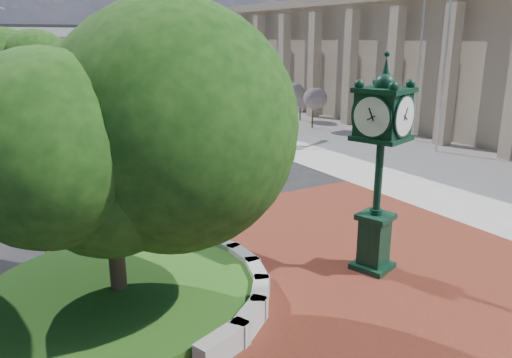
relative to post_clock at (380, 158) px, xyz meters
The scene contains 17 objects.
ground 3.62m from the post_clock, 124.76° to the left, with size 200.00×200.00×0.00m, color black.
plaza 3.26m from the post_clock, 150.13° to the left, with size 12.00×12.00×0.04m, color maroon.
sidewalk 19.11m from the post_clock, 38.15° to the left, with size 20.00×50.00×0.04m, color #9E9B93.
planter_wall 5.01m from the post_clock, 156.70° to the left, with size 2.96×6.77×0.54m.
grass_bed 6.96m from the post_clock, 164.88° to the left, with size 6.10×6.10×0.40m, color #1B4714.
civic_building 26.31m from the post_clock, 31.32° to the left, with size 17.35×44.00×8.60m.
overpass 71.76m from the post_clock, 91.09° to the left, with size 90.00×12.00×7.50m.
tree_planter 6.42m from the post_clock, 164.88° to the left, with size 5.20×5.20×6.33m.
tree_street 20.33m from the post_clock, 104.69° to the left, with size 4.40×4.40×5.45m.
post_clock is the anchor object (origin of this frame).
parked_car 38.75m from the post_clock, 89.72° to the left, with size 1.63×4.06×1.38m, color #621A0E.
flagpole_a 15.40m from the post_clock, 34.22° to the left, with size 1.43×0.59×9.51m.
flagpole_b 17.97m from the post_clock, 39.24° to the left, with size 1.48×0.17×9.46m.
street_lamp_near 24.95m from the post_clock, 82.08° to the left, with size 2.20×0.90×10.10m.
shrub_near 20.85m from the post_clock, 57.43° to the left, with size 1.20×1.20×2.20m.
shrub_mid 24.14m from the post_clock, 58.94° to the left, with size 1.20×1.20×2.20m.
shrub_far 29.61m from the post_clock, 64.29° to the left, with size 1.20×1.20×2.20m.
Camera 1 is at (-7.53, -10.34, 5.85)m, focal length 35.00 mm.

